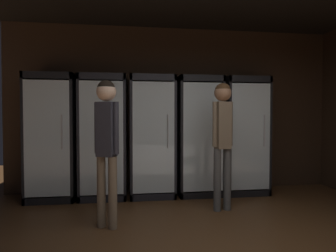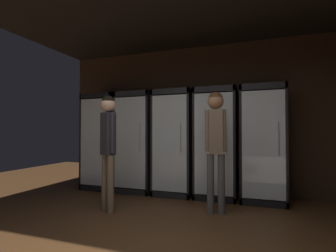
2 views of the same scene
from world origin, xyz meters
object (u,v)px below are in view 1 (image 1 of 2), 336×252
cooler_left (104,138)px  shopper_far (107,134)px  cooler_center (152,137)px  cooler_right (198,137)px  shopper_near (223,129)px  cooler_far_right (242,136)px  cooler_far_left (54,138)px

cooler_left → shopper_far: cooler_left is taller
cooler_center → cooler_right: size_ratio=1.00×
cooler_left → shopper_near: size_ratio=1.11×
cooler_far_right → shopper_near: bearing=-125.6°
cooler_far_left → shopper_near: size_ratio=1.11×
cooler_far_left → cooler_left: size_ratio=1.00×
cooler_center → cooler_far_right: size_ratio=1.00×
cooler_far_left → shopper_near: 2.58m
shopper_near → cooler_far_left: bearing=159.6°
cooler_left → cooler_right: same height
shopper_far → cooler_far_left: bearing=125.0°
cooler_far_left → cooler_far_right: 3.06m
cooler_left → cooler_far_left: bearing=-179.9°
cooler_center → shopper_near: (0.89, -0.90, 0.16)m
cooler_left → cooler_right: size_ratio=1.00×
shopper_near → shopper_far: (-1.50, -0.41, -0.03)m
cooler_far_right → shopper_far: bearing=-148.4°
cooler_right → cooler_far_right: bearing=-0.1°
cooler_right → shopper_far: size_ratio=1.14×
cooler_left → cooler_far_right: size_ratio=1.00×
cooler_far_left → cooler_far_right: same height
shopper_far → cooler_far_right: bearing=31.6°
cooler_left → cooler_center: 0.77m
cooler_right → cooler_center: bearing=-179.9°
cooler_right → cooler_far_left: bearing=-179.9°
cooler_left → shopper_near: cooler_left is taller
cooler_left → shopper_near: 1.89m
shopper_near → shopper_far: 1.55m
cooler_left → cooler_far_right: same height
cooler_right → shopper_far: cooler_right is taller
cooler_left → shopper_near: bearing=-28.6°
shopper_near → cooler_left: bearing=151.4°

